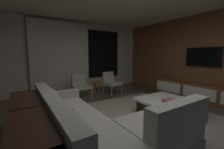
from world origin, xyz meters
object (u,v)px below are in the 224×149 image
(accent_chair_by_curtain, at_px, (81,84))
(mounted_tv, at_px, (203,57))
(media_console, at_px, (204,93))
(accent_chair_near_window, at_px, (111,81))
(side_stool, at_px, (96,84))
(sectional_couch, at_px, (96,127))
(console_table_behind_couch, at_px, (28,132))
(book_stack_on_coffee_table, at_px, (170,101))
(coffee_table, at_px, (166,107))

(accent_chair_by_curtain, xyz_separation_m, mounted_tv, (3.14, -2.31, 0.92))
(media_console, xyz_separation_m, mounted_tv, (0.18, 0.20, 1.10))
(accent_chair_near_window, relative_size, side_stool, 1.70)
(sectional_couch, bearing_deg, accent_chair_by_curtain, 73.92)
(accent_chair_near_window, xyz_separation_m, side_stool, (-0.57, 0.09, -0.06))
(accent_chair_near_window, relative_size, console_table_behind_couch, 0.37)
(book_stack_on_coffee_table, xyz_separation_m, mounted_tv, (2.08, 0.36, 0.95))
(sectional_couch, distance_m, accent_chair_near_window, 3.22)
(media_console, distance_m, console_table_behind_couch, 4.64)
(sectional_couch, relative_size, accent_chair_by_curtain, 3.21)
(sectional_couch, bearing_deg, side_stool, 63.09)
(media_console, height_order, console_table_behind_couch, console_table_behind_couch)
(coffee_table, relative_size, book_stack_on_coffee_table, 3.89)
(side_stool, bearing_deg, mounted_tv, -42.17)
(accent_chair_by_curtain, relative_size, console_table_behind_couch, 0.37)
(mounted_tv, distance_m, console_table_behind_couch, 4.91)
(book_stack_on_coffee_table, distance_m, media_console, 1.92)
(book_stack_on_coffee_table, height_order, accent_chair_near_window, accent_chair_near_window)
(coffee_table, xyz_separation_m, accent_chair_by_curtain, (-1.18, 2.50, 0.25))
(mounted_tv, bearing_deg, coffee_table, -174.24)
(accent_chair_near_window, bearing_deg, book_stack_on_coffee_table, -92.18)
(accent_chair_near_window, height_order, accent_chair_by_curtain, same)
(coffee_table, bearing_deg, book_stack_on_coffee_table, -127.83)
(coffee_table, bearing_deg, mounted_tv, 5.76)
(mounted_tv, bearing_deg, console_table_behind_couch, -177.35)
(book_stack_on_coffee_table, relative_size, media_console, 0.10)
(console_table_behind_couch, bearing_deg, accent_chair_near_window, 40.85)
(coffee_table, height_order, accent_chair_by_curtain, accent_chair_by_curtain)
(book_stack_on_coffee_table, bearing_deg, mounted_tv, 9.88)
(sectional_couch, relative_size, console_table_behind_couch, 1.19)
(accent_chair_near_window, relative_size, media_console, 0.25)
(side_stool, bearing_deg, accent_chair_near_window, -8.64)
(accent_chair_by_curtain, distance_m, console_table_behind_couch, 3.04)
(media_console, bearing_deg, side_stool, 133.38)
(console_table_behind_couch, bearing_deg, sectional_couch, -8.02)
(media_console, height_order, mounted_tv, mounted_tv)
(book_stack_on_coffee_table, xyz_separation_m, console_table_behind_couch, (-2.73, 0.14, 0.02))
(coffee_table, xyz_separation_m, media_console, (1.77, -0.00, 0.06))
(coffee_table, bearing_deg, media_console, -0.03)
(side_stool, bearing_deg, accent_chair_by_curtain, -179.64)
(book_stack_on_coffee_table, relative_size, console_table_behind_couch, 0.14)
(coffee_table, xyz_separation_m, side_stool, (-0.60, 2.51, 0.19))
(accent_chair_by_curtain, height_order, side_stool, accent_chair_by_curtain)
(book_stack_on_coffee_table, xyz_separation_m, accent_chair_by_curtain, (-1.05, 2.67, 0.04))
(coffee_table, xyz_separation_m, book_stack_on_coffee_table, (-0.13, -0.17, 0.21))
(mounted_tv, height_order, console_table_behind_couch, mounted_tv)
(sectional_couch, relative_size, accent_chair_near_window, 3.21)
(accent_chair_by_curtain, bearing_deg, coffee_table, -64.73)
(accent_chair_near_window, bearing_deg, media_console, -53.33)
(sectional_couch, bearing_deg, accent_chair_near_window, 53.33)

